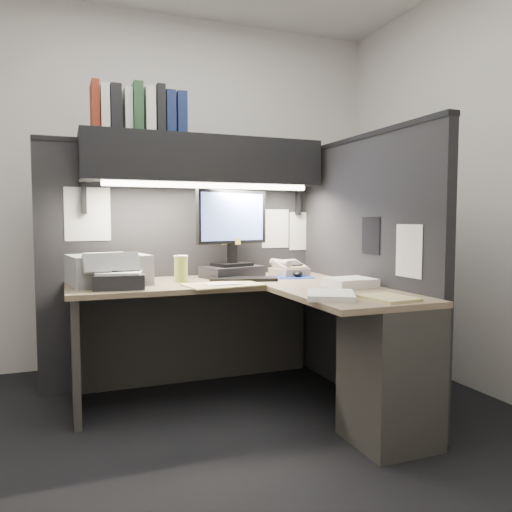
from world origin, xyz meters
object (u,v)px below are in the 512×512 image
at_px(coffee_cup, 181,269).
at_px(printer, 109,269).
at_px(monitor, 232,243).
at_px(notebook_stack, 120,281).
at_px(keyboard, 243,279).
at_px(desk, 294,342).
at_px(overhead_shelf, 204,161).
at_px(telephone, 289,270).

relative_size(coffee_cup, printer, 0.35).
bearing_deg(monitor, notebook_stack, -176.02).
distance_m(keyboard, coffee_cup, 0.39).
bearing_deg(desk, coffee_cup, 130.87).
bearing_deg(notebook_stack, keyboard, 6.02).
bearing_deg(overhead_shelf, telephone, -9.73).
bearing_deg(coffee_cup, printer, 173.43).
xyz_separation_m(telephone, printer, (-1.20, -0.03, 0.05)).
distance_m(telephone, printer, 1.20).
height_order(telephone, printer, printer).
height_order(telephone, notebook_stack, telephone).
relative_size(keyboard, coffee_cup, 2.72).
relative_size(overhead_shelf, notebook_stack, 5.67).
distance_m(overhead_shelf, coffee_cup, 0.74).
xyz_separation_m(coffee_cup, notebook_stack, (-0.39, -0.17, -0.04)).
relative_size(telephone, printer, 0.49).
height_order(overhead_shelf, monitor, overhead_shelf).
bearing_deg(printer, telephone, -7.94).
relative_size(desk, notebook_stack, 6.21).
relative_size(monitor, notebook_stack, 2.12).
distance_m(desk, monitor, 0.88).
bearing_deg(desk, overhead_shelf, 111.79).
bearing_deg(printer, notebook_stack, -88.82).
relative_size(overhead_shelf, keyboard, 3.68).
bearing_deg(keyboard, monitor, 104.98).
height_order(desk, keyboard, keyboard).
distance_m(keyboard, telephone, 0.43).
height_order(coffee_cup, printer, printer).
height_order(keyboard, telephone, telephone).
height_order(desk, overhead_shelf, overhead_shelf).
height_order(overhead_shelf, telephone, overhead_shelf).
relative_size(keyboard, notebook_stack, 1.54).
height_order(printer, notebook_stack, printer).
bearing_deg(telephone, monitor, 163.46).
bearing_deg(notebook_stack, coffee_cup, 23.57).
xyz_separation_m(printer, notebook_stack, (0.04, -0.22, -0.05)).
relative_size(telephone, coffee_cup, 1.39).
bearing_deg(printer, keyboard, -18.92).
xyz_separation_m(desk, notebook_stack, (-0.89, 0.41, 0.33)).
bearing_deg(telephone, notebook_stack, -178.20).
bearing_deg(desk, keyboard, 103.98).
bearing_deg(notebook_stack, printer, 100.43).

